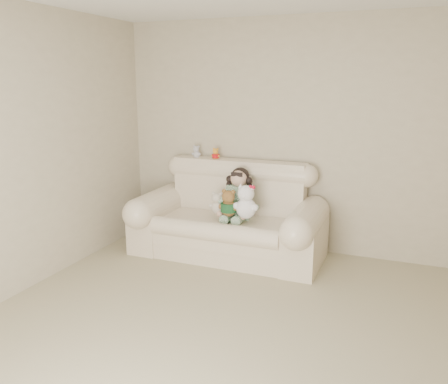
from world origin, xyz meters
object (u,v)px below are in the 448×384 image
(sofa, at_px, (227,211))
(cream_teddy, at_px, (217,201))
(white_cat, at_px, (246,198))
(seated_child, at_px, (239,193))
(brown_teddy, at_px, (229,200))

(sofa, distance_m, cream_teddy, 0.18)
(white_cat, distance_m, cream_teddy, 0.36)
(seated_child, height_order, cream_teddy, seated_child)
(sofa, xyz_separation_m, seated_child, (0.10, 0.08, 0.19))
(sofa, relative_size, cream_teddy, 7.28)
(seated_child, height_order, white_cat, seated_child)
(sofa, bearing_deg, brown_teddy, -63.37)
(cream_teddy, bearing_deg, sofa, 71.39)
(sofa, height_order, white_cat, sofa)
(sofa, distance_m, white_cat, 0.36)
(seated_child, relative_size, white_cat, 1.33)
(sofa, distance_m, seated_child, 0.23)
(brown_teddy, bearing_deg, seated_child, 88.21)
(sofa, relative_size, brown_teddy, 6.08)
(seated_child, relative_size, brown_teddy, 1.67)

